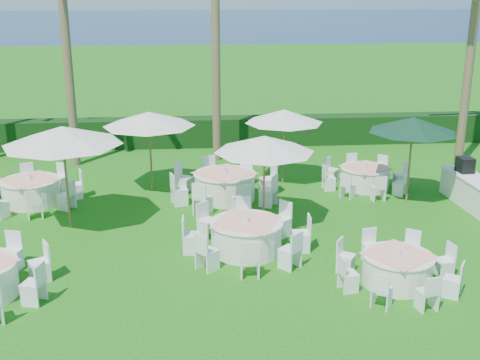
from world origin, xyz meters
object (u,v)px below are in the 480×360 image
at_px(buffet_table, 480,196).
at_px(banquet_table_b, 246,236).
at_px(umbrella_d, 284,116).
at_px(umbrella_a, 62,136).
at_px(banquet_table_d, 31,191).
at_px(umbrella_green, 413,125).
at_px(umbrella_c, 149,119).
at_px(banquet_table_e, 225,185).
at_px(banquet_table_c, 397,268).
at_px(banquet_table_f, 365,177).
at_px(umbrella_b, 264,144).

bearing_deg(buffet_table, banquet_table_b, -162.29).
bearing_deg(umbrella_d, umbrella_a, -151.89).
relative_size(banquet_table_d, umbrella_a, 0.96).
distance_m(banquet_table_b, umbrella_d, 6.13).
bearing_deg(umbrella_green, umbrella_c, 168.05).
bearing_deg(banquet_table_e, banquet_table_d, 179.21).
bearing_deg(banquet_table_d, banquet_table_c, -32.71).
bearing_deg(umbrella_d, umbrella_green, -30.71).
height_order(banquet_table_d, banquet_table_f, banquet_table_d).
xyz_separation_m(banquet_table_c, banquet_table_f, (1.20, 6.80, 0.01)).
bearing_deg(umbrella_d, umbrella_c, -174.29).
bearing_deg(umbrella_d, banquet_table_c, -79.03).
bearing_deg(banquet_table_b, umbrella_b, 69.15).
distance_m(banquet_table_f, buffet_table, 3.75).
relative_size(banquet_table_d, umbrella_b, 1.12).
relative_size(umbrella_a, umbrella_b, 1.17).
relative_size(banquet_table_b, umbrella_d, 1.23).
distance_m(banquet_table_c, umbrella_a, 9.31).
height_order(banquet_table_e, umbrella_green, umbrella_green).
bearing_deg(umbrella_d, banquet_table_e, -144.61).
relative_size(banquet_table_b, banquet_table_c, 1.15).
xyz_separation_m(banquet_table_e, umbrella_green, (5.73, -0.67, 2.01)).
bearing_deg(banquet_table_f, umbrella_green, -54.84).
distance_m(banquet_table_b, buffet_table, 7.67).
bearing_deg(umbrella_green, banquet_table_d, 176.33).
distance_m(banquet_table_b, umbrella_c, 6.10).
relative_size(banquet_table_d, umbrella_c, 1.04).
bearing_deg(banquet_table_f, umbrella_c, 177.30).
distance_m(umbrella_green, buffet_table, 2.93).
distance_m(banquet_table_d, umbrella_b, 7.69).
height_order(umbrella_c, umbrella_green, umbrella_green).
bearing_deg(banquet_table_c, umbrella_d, 100.97).
height_order(umbrella_c, buffet_table, umbrella_c).
bearing_deg(umbrella_a, buffet_table, 1.43).
height_order(banquet_table_e, umbrella_a, umbrella_a).
height_order(banquet_table_c, umbrella_c, umbrella_c).
bearing_deg(banquet_table_b, buffet_table, 17.71).
height_order(banquet_table_b, umbrella_b, umbrella_b).
bearing_deg(umbrella_green, banquet_table_f, 125.16).
distance_m(umbrella_c, buffet_table, 10.54).
distance_m(banquet_table_d, umbrella_a, 3.46).
bearing_deg(banquet_table_c, umbrella_b, 124.90).
height_order(banquet_table_d, umbrella_b, umbrella_b).
relative_size(umbrella_green, buffet_table, 0.69).
bearing_deg(umbrella_c, banquet_table_f, -2.70).
relative_size(banquet_table_c, banquet_table_e, 0.82).
xyz_separation_m(banquet_table_f, umbrella_a, (-9.25, -2.73, 2.27)).
distance_m(umbrella_b, umbrella_c, 4.76).
xyz_separation_m(banquet_table_b, banquet_table_c, (3.25, -2.04, -0.06)).
relative_size(banquet_table_c, banquet_table_f, 0.97).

